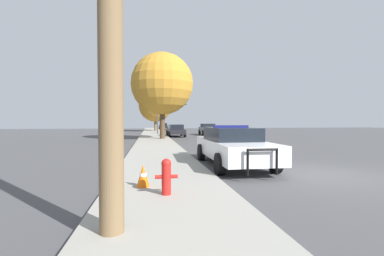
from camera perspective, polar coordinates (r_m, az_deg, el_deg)
ground_plane at (r=9.41m, az=27.09°, el=-9.22°), size 110.00×110.00×0.00m
sidewalk_left at (r=7.63m, az=-6.15°, el=-11.08°), size 3.00×110.00×0.13m
police_car at (r=10.12m, az=8.96°, el=-3.79°), size 2.18×5.35×1.57m
fire_hydrant at (r=5.70m, az=-5.72°, el=-10.44°), size 0.49×0.22×0.78m
traffic_light at (r=33.27m, az=-5.01°, el=4.59°), size 3.79×0.35×4.75m
car_background_midblock at (r=28.66m, az=-3.63°, el=-0.49°), size 1.96×4.31×1.36m
car_background_oncoming at (r=32.38m, az=3.57°, el=-0.21°), size 2.01×4.19×1.42m
car_background_distant at (r=53.26m, az=-6.35°, el=0.43°), size 2.06×4.32×1.34m
tree_sidewalk_far at (r=43.72m, az=-8.17°, el=5.01°), size 5.51×5.51×7.03m
tree_sidewalk_mid at (r=23.99m, az=-6.64°, el=9.71°), size 5.68×5.68×7.88m
traffic_cone at (r=6.47m, az=-10.83°, el=-10.34°), size 0.31×0.31×0.54m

